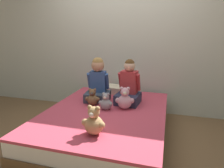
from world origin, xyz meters
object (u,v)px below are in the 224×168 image
object	(u,v)px
bed	(106,124)
teddy_bear_at_foot_of_bed	(94,122)
child_on_right	(129,86)
teddy_bear_held_by_left_child	(93,98)
pillow_at_headboard	(121,90)
child_on_left	(98,82)
teddy_bear_held_by_right_child	(125,100)
teddy_bear_between_children	(106,102)

from	to	relation	value
bed	teddy_bear_at_foot_of_bed	world-z (taller)	teddy_bear_at_foot_of_bed
child_on_right	bed	bearing A→B (deg)	-116.34
teddy_bear_held_by_left_child	teddy_bear_at_foot_of_bed	distance (m)	0.83
teddy_bear_at_foot_of_bed	pillow_at_headboard	size ratio (longest dim) A/B	0.62
child_on_right	teddy_bear_held_by_left_child	bearing A→B (deg)	-148.27
child_on_left	child_on_right	world-z (taller)	child_on_left
child_on_left	teddy_bear_at_foot_of_bed	xyz separation A→B (m)	(0.32, -1.00, -0.15)
child_on_left	teddy_bear_held_by_left_child	size ratio (longest dim) A/B	2.65
teddy_bear_at_foot_of_bed	pillow_at_headboard	distance (m)	1.44
pillow_at_headboard	teddy_bear_at_foot_of_bed	bearing A→B (deg)	-86.78
child_on_right	teddy_bear_held_by_right_child	bearing A→B (deg)	-85.51
child_on_right	pillow_at_headboard	xyz separation A→B (m)	(-0.22, 0.44, -0.19)
teddy_bear_held_by_left_child	child_on_left	bearing A→B (deg)	81.14
child_on_left	teddy_bear_held_by_left_child	world-z (taller)	child_on_left
child_on_right	pillow_at_headboard	distance (m)	0.53
teddy_bear_held_by_left_child	pillow_at_headboard	bearing A→B (deg)	60.88
bed	pillow_at_headboard	xyz separation A→B (m)	(0.00, 0.81, 0.25)
child_on_right	teddy_bear_held_by_right_child	world-z (taller)	child_on_right
child_on_left	pillow_at_headboard	xyz separation A→B (m)	(0.24, 0.44, -0.22)
bed	teddy_bear_held_by_right_child	distance (m)	0.41
teddy_bear_between_children	teddy_bear_at_foot_of_bed	xyz separation A→B (m)	(0.09, -0.66, 0.03)
teddy_bear_held_by_left_child	teddy_bear_held_by_right_child	world-z (taller)	teddy_bear_held_by_right_child
teddy_bear_held_by_left_child	teddy_bear_between_children	bearing A→B (deg)	-35.49
teddy_bear_between_children	pillow_at_headboard	world-z (taller)	teddy_bear_between_children
teddy_bear_held_by_left_child	pillow_at_headboard	world-z (taller)	teddy_bear_held_by_left_child
pillow_at_headboard	teddy_bear_held_by_right_child	bearing A→B (deg)	-72.05
child_on_right	teddy_bear_held_by_left_child	xyz separation A→B (m)	(-0.46, -0.23, -0.14)
child_on_left	teddy_bear_held_by_left_child	distance (m)	0.29
child_on_right	teddy_bear_at_foot_of_bed	distance (m)	1.01
teddy_bear_between_children	bed	bearing A→B (deg)	-67.79
child_on_right	teddy_bear_held_by_right_child	distance (m)	0.27
child_on_left	teddy_bear_held_by_left_child	xyz separation A→B (m)	(0.00, -0.23, -0.17)
bed	teddy_bear_at_foot_of_bed	bearing A→B (deg)	-82.69
teddy_bear_held_by_right_child	bed	bearing A→B (deg)	-161.74
teddy_bear_between_children	pillow_at_headboard	xyz separation A→B (m)	(0.01, 0.78, -0.04)
bed	teddy_bear_at_foot_of_bed	size ratio (longest dim) A/B	6.58
teddy_bear_held_by_right_child	pillow_at_headboard	xyz separation A→B (m)	(-0.22, 0.68, -0.07)
child_on_right	pillow_at_headboard	bearing A→B (deg)	121.76
teddy_bear_held_by_left_child	teddy_bear_at_foot_of_bed	bearing A→B (deg)	-77.42
teddy_bear_held_by_left_child	teddy_bear_held_by_right_child	xyz separation A→B (m)	(0.45, -0.01, 0.02)
child_on_left	teddy_bear_between_children	distance (m)	0.45
bed	pillow_at_headboard	world-z (taller)	pillow_at_headboard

